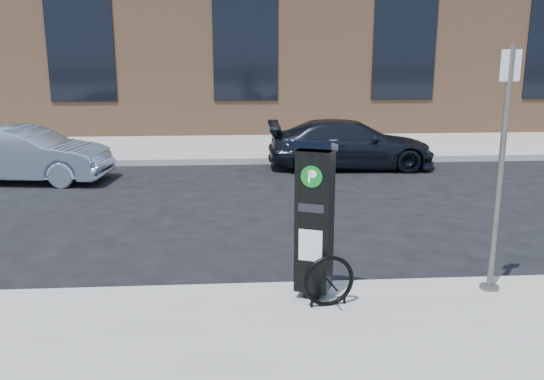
{
  "coord_description": "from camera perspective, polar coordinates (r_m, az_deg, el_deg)",
  "views": [
    {
      "loc": [
        -0.44,
        -6.32,
        2.87
      ],
      "look_at": [
        0.03,
        0.5,
        1.17
      ],
      "focal_mm": 38.0,
      "sensor_mm": 36.0,
      "label": 1
    }
  ],
  "objects": [
    {
      "name": "curb_near",
      "position": [
        6.91,
        0.03,
        -9.94
      ],
      "size": [
        60.0,
        0.12,
        0.16
      ],
      "primitive_type": "cube",
      "color": "#9E9B93",
      "rests_on": "ground"
    },
    {
      "name": "curb_far",
      "position": [
        14.62,
        -2.16,
        2.88
      ],
      "size": [
        60.0,
        0.12,
        0.16
      ],
      "primitive_type": "cube",
      "color": "#9E9B93",
      "rests_on": "ground"
    },
    {
      "name": "sign_pole",
      "position": [
        6.84,
        21.68,
        1.54
      ],
      "size": [
        0.24,
        0.22,
        2.76
      ],
      "rotation": [
        0.0,
        0.0,
        0.23
      ],
      "color": "#504D47",
      "rests_on": "sidewalk_near"
    },
    {
      "name": "bike_rack",
      "position": [
        6.28,
        5.64,
        -8.99
      ],
      "size": [
        0.57,
        0.15,
        0.57
      ],
      "rotation": [
        0.0,
        0.0,
        0.18
      ],
      "color": "black",
      "rests_on": "sidewalk_near"
    },
    {
      "name": "car_dark",
      "position": [
        14.21,
        7.79,
        4.53
      ],
      "size": [
        4.08,
        1.76,
        1.17
      ],
      "primitive_type": "imported",
      "rotation": [
        0.0,
        0.0,
        1.54
      ],
      "color": "black",
      "rests_on": "ground"
    },
    {
      "name": "car_silver",
      "position": [
        13.71,
        -23.42,
        3.26
      ],
      "size": [
        3.82,
        1.73,
        1.21
      ],
      "primitive_type": "imported",
      "rotation": [
        0.0,
        0.0,
        1.45
      ],
      "color": "#8EA0B5",
      "rests_on": "ground"
    },
    {
      "name": "sidewalk_far",
      "position": [
        20.52,
        -2.71,
        6.06
      ],
      "size": [
        60.0,
        12.0,
        0.15
      ],
      "primitive_type": "cube",
      "color": "gray",
      "rests_on": "ground"
    },
    {
      "name": "ground",
      "position": [
        6.96,
        0.02,
        -10.44
      ],
      "size": [
        120.0,
        120.0,
        0.0
      ],
      "primitive_type": "plane",
      "color": "black",
      "rests_on": "ground"
    },
    {
      "name": "building",
      "position": [
        23.36,
        -3.01,
        17.02
      ],
      "size": [
        28.0,
        10.05,
        8.25
      ],
      "color": "#9C6947",
      "rests_on": "ground"
    },
    {
      "name": "parking_kiosk",
      "position": [
        6.3,
        4.23,
        -2.78
      ],
      "size": [
        0.51,
        0.49,
        1.78
      ],
      "rotation": [
        0.0,
        0.0,
        -0.39
      ],
      "color": "black",
      "rests_on": "sidewalk_near"
    }
  ]
}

